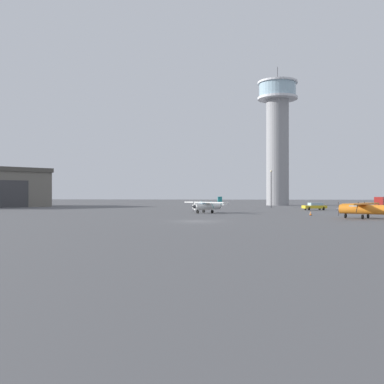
# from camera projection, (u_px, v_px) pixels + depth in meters

# --- Properties ---
(ground_plane) EXTENTS (400.00, 400.00, 0.00)m
(ground_plane) POSITION_uv_depth(u_px,v_px,m) (198.00, 221.00, 47.20)
(ground_plane) COLOR #545456
(control_tower) EXTENTS (10.53, 10.53, 36.89)m
(control_tower) POSITION_uv_depth(u_px,v_px,m) (278.00, 133.00, 116.08)
(control_tower) COLOR gray
(control_tower) RESTS_ON ground_plane
(airplane_orange) EXTENTS (6.99, 8.39, 2.72)m
(airplane_orange) POSITION_uv_depth(u_px,v_px,m) (365.00, 208.00, 52.05)
(airplane_orange) COLOR orange
(airplane_orange) RESTS_ON ground_plane
(airplane_white) EXTENTS (7.33, 6.81, 2.55)m
(airplane_white) POSITION_uv_depth(u_px,v_px,m) (207.00, 205.00, 68.13)
(airplane_white) COLOR white
(airplane_white) RESTS_ON ground_plane
(car_yellow) EXTENTS (4.60, 2.95, 1.37)m
(car_yellow) POSITION_uv_depth(u_px,v_px,m) (315.00, 206.00, 80.79)
(car_yellow) COLOR gold
(car_yellow) RESTS_ON ground_plane
(light_post_west) EXTENTS (0.44, 0.44, 8.22)m
(light_post_west) POSITION_uv_depth(u_px,v_px,m) (271.00, 185.00, 95.23)
(light_post_west) COLOR #38383D
(light_post_west) RESTS_ON ground_plane
(traffic_cone_near_left) EXTENTS (0.36, 0.36, 0.56)m
(traffic_cone_near_left) POSITION_uv_depth(u_px,v_px,m) (311.00, 213.00, 60.29)
(traffic_cone_near_left) COLOR black
(traffic_cone_near_left) RESTS_ON ground_plane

